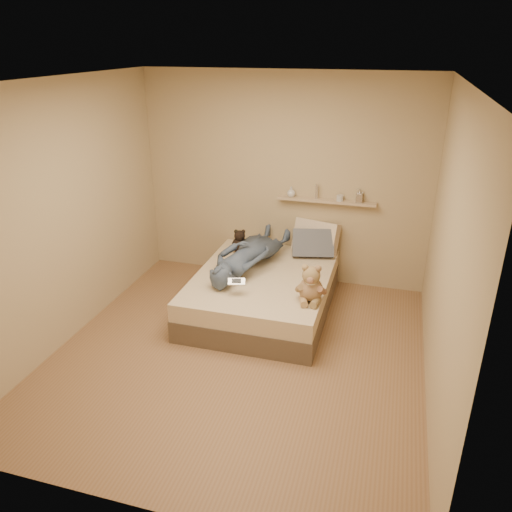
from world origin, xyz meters
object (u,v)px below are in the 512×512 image
(pillow_grey, at_px, (313,243))
(person, at_px, (249,253))
(dark_plush, at_px, (240,243))
(game_console, at_px, (237,282))
(bed, at_px, (263,292))
(wall_shelf, at_px, (326,201))
(teddy_bear, at_px, (311,286))
(pillow_cream, at_px, (316,237))

(pillow_grey, xyz_separation_m, person, (-0.66, -0.53, 0.01))
(dark_plush, bearing_deg, game_console, -74.05)
(bed, relative_size, wall_shelf, 1.58)
(game_console, xyz_separation_m, wall_shelf, (0.68, 1.46, 0.49))
(bed, relative_size, game_console, 9.91)
(game_console, bearing_deg, wall_shelf, 64.88)
(person, xyz_separation_m, wall_shelf, (0.76, 0.75, 0.47))
(bed, xyz_separation_m, teddy_bear, (0.63, -0.46, 0.39))
(pillow_grey, bearing_deg, bed, -123.06)
(game_console, relative_size, teddy_bear, 0.47)
(bed, distance_m, dark_plush, 0.78)
(teddy_bear, bearing_deg, person, 143.70)
(teddy_bear, distance_m, pillow_cream, 1.30)
(bed, bearing_deg, dark_plush, 129.51)
(game_console, distance_m, pillow_cream, 1.50)
(pillow_cream, bearing_deg, person, -134.97)
(pillow_cream, height_order, pillow_grey, pillow_cream)
(teddy_bear, bearing_deg, wall_shelf, 93.25)
(teddy_bear, relative_size, pillow_cream, 0.75)
(teddy_bear, distance_m, dark_plush, 1.46)
(teddy_bear, bearing_deg, dark_plush, 137.00)
(game_console, relative_size, pillow_cream, 0.35)
(pillow_grey, relative_size, wall_shelf, 0.42)
(teddy_bear, height_order, pillow_cream, pillow_cream)
(pillow_grey, relative_size, person, 0.34)
(dark_plush, bearing_deg, pillow_cream, 17.96)
(dark_plush, bearing_deg, wall_shelf, 20.51)
(bed, height_order, teddy_bear, teddy_bear)
(dark_plush, relative_size, pillow_cream, 0.57)
(bed, xyz_separation_m, dark_plush, (-0.44, 0.54, 0.36))
(bed, height_order, game_console, game_console)
(person, bearing_deg, pillow_cream, -122.12)
(teddy_bear, bearing_deg, pillow_cream, 97.45)
(wall_shelf, bearing_deg, dark_plush, -159.49)
(teddy_bear, height_order, dark_plush, teddy_bear)
(game_console, distance_m, pillow_grey, 1.37)
(pillow_grey, height_order, person, same)
(dark_plush, relative_size, person, 0.21)
(person, height_order, wall_shelf, wall_shelf)
(dark_plush, distance_m, pillow_grey, 0.91)
(person, distance_m, wall_shelf, 1.17)
(pillow_grey, xyz_separation_m, wall_shelf, (0.10, 0.22, 0.48))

